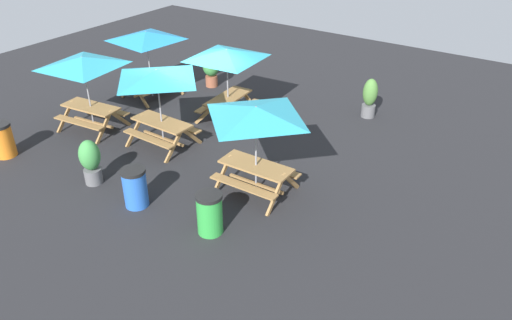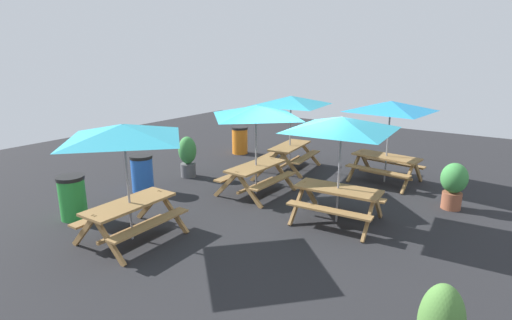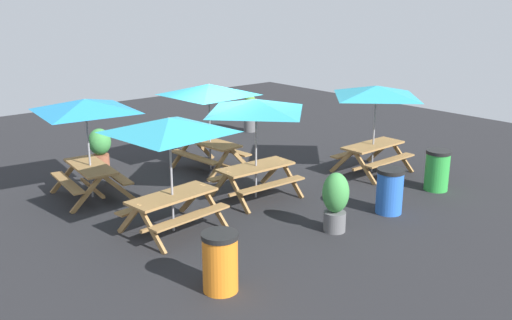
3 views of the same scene
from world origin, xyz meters
TOP-DOWN VIEW (x-y plane):
  - ground_plane at (0.00, 0.00)m, footprint 24.00×24.00m
  - picnic_table_0 at (0.25, 1.24)m, footprint 2.05×2.05m
  - picnic_table_1 at (-3.33, 1.75)m, footprint 2.03×2.03m
  - picnic_table_2 at (-0.25, -1.23)m, footprint 2.82×2.82m
  - picnic_table_3 at (2.76, 1.67)m, footprint 2.81×2.81m
  - picnic_table_4 at (3.11, -1.24)m, footprint 2.81×2.81m
  - trash_bin_blue at (-1.31, 3.82)m, footprint 0.59×0.59m
  - trash_bin_green at (-3.39, 3.64)m, footprint 0.59×0.59m
  - trash_bin_orange at (3.46, 4.16)m, footprint 0.59×0.59m
  - potted_plant_0 at (0.32, 3.73)m, footprint 0.52×0.52m
  - potted_plant_1 at (-3.87, -3.91)m, footprint 0.47×0.47m
  - potted_plant_2 at (1.96, -3.15)m, footprint 0.60×0.60m

SIDE VIEW (x-z plane):
  - ground_plane at x=0.00m, z-range 0.00..0.00m
  - trash_bin_blue at x=-1.31m, z-range 0.00..0.98m
  - trash_bin_green at x=-3.39m, z-range 0.00..0.98m
  - trash_bin_orange at x=3.46m, z-range 0.00..0.98m
  - potted_plant_2 at x=1.96m, z-range 0.07..1.18m
  - potted_plant_0 at x=0.32m, z-range 0.04..1.25m
  - potted_plant_1 at x=-3.87m, z-range 0.02..1.30m
  - picnic_table_0 at x=0.25m, z-range 0.82..3.16m
  - picnic_table_1 at x=-3.33m, z-range 0.82..3.16m
  - picnic_table_2 at x=-0.25m, z-range 0.82..3.16m
  - picnic_table_3 at x=2.76m, z-range 0.82..3.16m
  - picnic_table_4 at x=3.11m, z-range 0.82..3.16m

